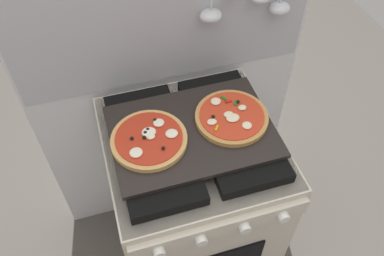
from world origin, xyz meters
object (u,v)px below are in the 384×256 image
at_px(stove, 192,202).
at_px(pizza_left, 149,139).
at_px(pizza_right, 232,117).
at_px(baking_tray, 192,131).

bearing_deg(stove, pizza_left, -177.96).
bearing_deg(pizza_right, pizza_left, -177.10).
xyz_separation_m(baking_tray, pizza_left, (-0.15, -0.01, 0.02)).
distance_m(stove, pizza_left, 0.50).
relative_size(pizza_left, pizza_right, 1.00).
xyz_separation_m(baking_tray, pizza_right, (0.14, 0.01, 0.02)).
relative_size(baking_tray, pizza_right, 2.17).
height_order(stove, baking_tray, baking_tray).
bearing_deg(pizza_left, baking_tray, 2.68).
bearing_deg(baking_tray, pizza_right, 3.12).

